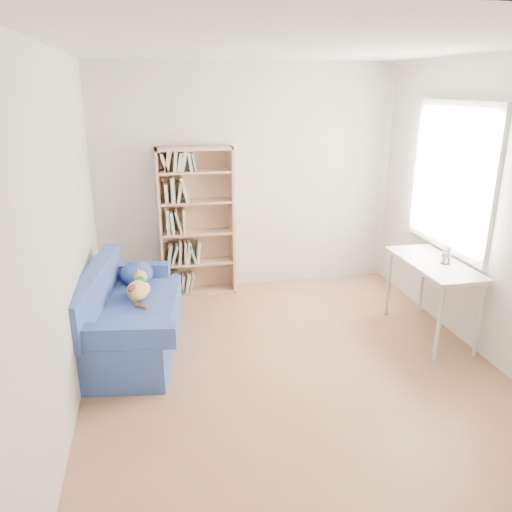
% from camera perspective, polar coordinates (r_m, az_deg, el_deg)
% --- Properties ---
extents(ground, '(4.00, 4.00, 0.00)m').
position_cam_1_polar(ground, '(4.49, 4.05, -12.45)').
color(ground, '#8C5D3F').
rests_on(ground, ground).
extents(room_shell, '(3.54, 4.04, 2.62)m').
position_cam_1_polar(room_shell, '(3.96, 5.86, 8.69)').
color(room_shell, silver).
rests_on(room_shell, ground).
extents(sofa, '(0.98, 1.71, 0.79)m').
position_cam_1_polar(sofa, '(4.80, -14.34, -6.75)').
color(sofa, navy).
rests_on(sofa, ground).
extents(bookshelf, '(0.85, 0.26, 1.70)m').
position_cam_1_polar(bookshelf, '(5.77, -6.76, 3.16)').
color(bookshelf, tan).
rests_on(bookshelf, ground).
extents(desk, '(0.50, 1.08, 0.75)m').
position_cam_1_polar(desk, '(5.04, 19.63, -1.56)').
color(desk, silver).
rests_on(desk, ground).
extents(pen_cup, '(0.09, 0.09, 0.17)m').
position_cam_1_polar(pen_cup, '(4.99, 20.92, -0.10)').
color(pen_cup, white).
rests_on(pen_cup, desk).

